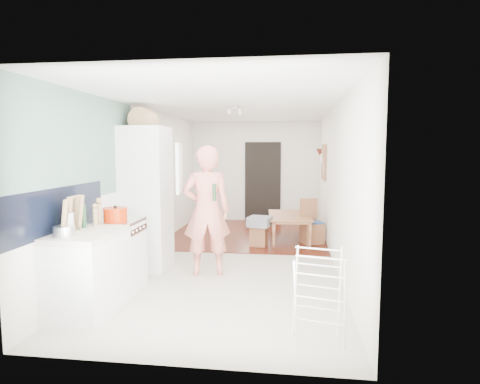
% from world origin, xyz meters
% --- Properties ---
extents(room_shell, '(3.20, 7.00, 2.50)m').
position_xyz_m(room_shell, '(0.00, 0.00, 1.25)').
color(room_shell, white).
rests_on(room_shell, ground).
extents(floor, '(3.20, 7.00, 0.01)m').
position_xyz_m(floor, '(0.00, 0.00, 0.00)').
color(floor, beige).
rests_on(floor, ground).
extents(wood_floor_overlay, '(3.20, 3.30, 0.01)m').
position_xyz_m(wood_floor_overlay, '(0.00, 1.85, 0.01)').
color(wood_floor_overlay, '#5C1F10').
rests_on(wood_floor_overlay, room_shell).
extents(sage_wall_panel, '(0.02, 3.00, 1.30)m').
position_xyz_m(sage_wall_panel, '(-1.59, -2.00, 1.85)').
color(sage_wall_panel, gray).
rests_on(sage_wall_panel, room_shell).
extents(tile_splashback, '(0.02, 1.90, 0.50)m').
position_xyz_m(tile_splashback, '(-1.59, -2.55, 1.15)').
color(tile_splashback, black).
rests_on(tile_splashback, room_shell).
extents(doorway_recess, '(0.90, 0.04, 2.00)m').
position_xyz_m(doorway_recess, '(0.20, 3.48, 1.00)').
color(doorway_recess, black).
rests_on(doorway_recess, room_shell).
extents(base_cabinet, '(0.60, 0.90, 0.86)m').
position_xyz_m(base_cabinet, '(-1.30, -2.55, 0.43)').
color(base_cabinet, white).
rests_on(base_cabinet, room_shell).
extents(worktop, '(0.62, 0.92, 0.06)m').
position_xyz_m(worktop, '(-1.30, -2.55, 0.89)').
color(worktop, beige).
rests_on(worktop, room_shell).
extents(range_cooker, '(0.60, 0.60, 0.88)m').
position_xyz_m(range_cooker, '(-1.30, -1.80, 0.44)').
color(range_cooker, white).
rests_on(range_cooker, room_shell).
extents(cooker_top, '(0.60, 0.60, 0.04)m').
position_xyz_m(cooker_top, '(-1.30, -1.80, 0.90)').
color(cooker_top, silver).
rests_on(cooker_top, room_shell).
extents(fridge_housing, '(0.66, 0.66, 2.15)m').
position_xyz_m(fridge_housing, '(-1.27, -0.78, 1.07)').
color(fridge_housing, white).
rests_on(fridge_housing, room_shell).
extents(fridge_door, '(0.14, 0.56, 0.70)m').
position_xyz_m(fridge_door, '(-0.66, -1.08, 1.55)').
color(fridge_door, white).
rests_on(fridge_door, room_shell).
extents(fridge_interior, '(0.02, 0.52, 0.66)m').
position_xyz_m(fridge_interior, '(-0.96, -0.78, 1.55)').
color(fridge_interior, white).
rests_on(fridge_interior, room_shell).
extents(pinboard, '(0.03, 0.90, 0.70)m').
position_xyz_m(pinboard, '(1.58, 1.90, 1.55)').
color(pinboard, tan).
rests_on(pinboard, room_shell).
extents(pinboard_frame, '(0.00, 0.94, 0.74)m').
position_xyz_m(pinboard_frame, '(1.57, 1.90, 1.55)').
color(pinboard_frame, '#986640').
rests_on(pinboard_frame, room_shell).
extents(wall_sconce, '(0.18, 0.18, 0.16)m').
position_xyz_m(wall_sconce, '(1.54, 2.55, 1.75)').
color(wall_sconce, maroon).
rests_on(wall_sconce, room_shell).
extents(person, '(0.90, 0.70, 2.20)m').
position_xyz_m(person, '(-0.29, -1.00, 1.10)').
color(person, '#F1826F').
rests_on(person, floor).
extents(dining_table, '(0.78, 1.28, 0.43)m').
position_xyz_m(dining_table, '(0.92, 1.38, 0.22)').
color(dining_table, '#986640').
rests_on(dining_table, floor).
extents(dining_chair, '(0.47, 0.47, 0.86)m').
position_xyz_m(dining_chair, '(1.32, 1.13, 0.43)').
color(dining_chair, '#986640').
rests_on(dining_chair, floor).
extents(stool, '(0.33, 0.33, 0.39)m').
position_xyz_m(stool, '(0.32, 0.80, 0.19)').
color(stool, '#986640').
rests_on(stool, floor).
extents(grey_drape, '(0.48, 0.48, 0.18)m').
position_xyz_m(grey_drape, '(0.34, 0.75, 0.48)').
color(grey_drape, gray).
rests_on(grey_drape, stool).
extents(drying_rack, '(0.53, 0.50, 0.88)m').
position_xyz_m(drying_rack, '(1.18, -2.91, 0.44)').
color(drying_rack, white).
rests_on(drying_rack, floor).
extents(bread_bin, '(0.43, 0.41, 0.20)m').
position_xyz_m(bread_bin, '(-1.32, -0.68, 2.25)').
color(bread_bin, tan).
rests_on(bread_bin, fridge_housing).
extents(red_casserole, '(0.33, 0.33, 0.17)m').
position_xyz_m(red_casserole, '(-1.24, -1.93, 1.01)').
color(red_casserole, '#BF2703').
rests_on(red_casserole, cooker_top).
extents(steel_pan, '(0.27, 0.27, 0.11)m').
position_xyz_m(steel_pan, '(-1.39, -2.81, 0.97)').
color(steel_pan, silver).
rests_on(steel_pan, worktop).
extents(held_bottle, '(0.05, 0.05, 0.24)m').
position_xyz_m(held_bottle, '(-0.15, -1.13, 1.21)').
color(held_bottle, '#1E4223').
rests_on(held_bottle, person).
extents(bottle_a, '(0.07, 0.07, 0.31)m').
position_xyz_m(bottle_a, '(-1.44, -2.48, 1.07)').
color(bottle_a, '#1E4223').
rests_on(bottle_a, worktop).
extents(bottle_b, '(0.07, 0.07, 0.27)m').
position_xyz_m(bottle_b, '(-1.43, -2.34, 1.05)').
color(bottle_b, '#1E4223').
rests_on(bottle_b, worktop).
extents(bottle_c, '(0.09, 0.09, 0.23)m').
position_xyz_m(bottle_c, '(-1.40, -2.69, 1.03)').
color(bottle_c, beige).
rests_on(bottle_c, worktop).
extents(pepper_mill_front, '(0.07, 0.07, 0.21)m').
position_xyz_m(pepper_mill_front, '(-1.35, -2.22, 1.02)').
color(pepper_mill_front, tan).
rests_on(pepper_mill_front, worktop).
extents(pepper_mill_back, '(0.08, 0.08, 0.24)m').
position_xyz_m(pepper_mill_back, '(-1.38, -2.07, 1.04)').
color(pepper_mill_back, tan).
rests_on(pepper_mill_back, worktop).
extents(chopping_boards, '(0.12, 0.29, 0.40)m').
position_xyz_m(chopping_boards, '(-1.39, -2.63, 1.12)').
color(chopping_boards, tan).
rests_on(chopping_boards, worktop).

